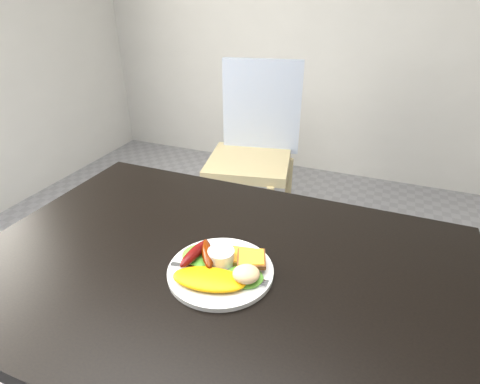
{
  "coord_description": "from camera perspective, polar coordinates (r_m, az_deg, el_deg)",
  "views": [
    {
      "loc": [
        0.31,
        -0.63,
        1.33
      ],
      "look_at": [
        0.02,
        0.09,
        0.9
      ],
      "focal_mm": 28.0,
      "sensor_mm": 36.0,
      "label": 1
    }
  ],
  "objects": [
    {
      "name": "dining_chair",
      "position": [
        2.14,
        1.35,
        4.44
      ],
      "size": [
        0.53,
        0.53,
        0.05
      ],
      "primitive_type": "cube",
      "rotation": [
        0.0,
        0.0,
        0.2
      ],
      "color": "tan",
      "rests_on": "ground"
    },
    {
      "name": "fork",
      "position": [
        0.88,
        -5.09,
        -11.51
      ],
      "size": [
        0.17,
        0.05,
        0.0
      ],
      "primitive_type": "cube",
      "rotation": [
        0.0,
        0.0,
        0.21
      ],
      "color": "#ADAFB7",
      "rests_on": "plate"
    },
    {
      "name": "toast_a",
      "position": [
        0.9,
        -0.21,
        -9.8
      ],
      "size": [
        0.07,
        0.07,
        0.01
      ],
      "primitive_type": "cube",
      "rotation": [
        0.0,
        0.0,
        0.17
      ],
      "color": "brown",
      "rests_on": "plate"
    },
    {
      "name": "toast_b",
      "position": [
        0.87,
        1.74,
        -10.17
      ],
      "size": [
        0.08,
        0.08,
        0.01
      ],
      "primitive_type": "cube",
      "rotation": [
        0.0,
        0.0,
        0.36
      ],
      "color": "brown",
      "rests_on": "toast_a"
    },
    {
      "name": "sausage_b",
      "position": [
        0.89,
        -5.02,
        -9.29
      ],
      "size": [
        0.08,
        0.11,
        0.03
      ],
      "primitive_type": "ellipsoid",
      "rotation": [
        0.0,
        0.0,
        0.56
      ],
      "color": "#6C2400",
      "rests_on": "lettuce_left"
    },
    {
      "name": "ramekin",
      "position": [
        0.88,
        -2.9,
        -9.84
      ],
      "size": [
        0.08,
        0.08,
        0.04
      ],
      "primitive_type": "cylinder",
      "rotation": [
        0.0,
        0.0,
        -0.35
      ],
      "color": "white",
      "rests_on": "plate"
    },
    {
      "name": "omelette",
      "position": [
        0.84,
        -4.73,
        -13.09
      ],
      "size": [
        0.18,
        0.11,
        0.02
      ],
      "primitive_type": "ellipsoid",
      "rotation": [
        0.0,
        0.0,
        0.18
      ],
      "color": "orange",
      "rests_on": "plate"
    },
    {
      "name": "dining_table",
      "position": [
        0.92,
        -3.29,
        -11.7
      ],
      "size": [
        1.2,
        0.8,
        0.04
      ],
      "primitive_type": "cube",
      "color": "black",
      "rests_on": "ground"
    },
    {
      "name": "potato_salad",
      "position": [
        0.83,
        0.95,
        -12.37
      ],
      "size": [
        0.08,
        0.08,
        0.03
      ],
      "primitive_type": "ellipsoid",
      "rotation": [
        0.0,
        0.0,
        0.43
      ],
      "color": "#F7EAAD",
      "rests_on": "lettuce_right"
    },
    {
      "name": "sausage_a",
      "position": [
        0.89,
        -7.02,
        -9.27
      ],
      "size": [
        0.04,
        0.11,
        0.03
      ],
      "primitive_type": "ellipsoid",
      "rotation": [
        0.0,
        0.0,
        -0.1
      ],
      "color": "maroon",
      "rests_on": "lettuce_left"
    },
    {
      "name": "person",
      "position": [
        1.28,
        4.8,
        0.15
      ],
      "size": [
        0.58,
        0.46,
        1.43
      ],
      "primitive_type": "imported",
      "rotation": [
        0.0,
        0.0,
        2.9
      ],
      "color": "#2C548B",
      "rests_on": "ground"
    },
    {
      "name": "lettuce_right",
      "position": [
        0.85,
        0.63,
        -12.78
      ],
      "size": [
        0.09,
        0.09,
        0.01
      ],
      "primitive_type": "ellipsoid",
      "rotation": [
        0.0,
        0.0,
        0.09
      ],
      "color": "green",
      "rests_on": "plate"
    },
    {
      "name": "plate",
      "position": [
        0.88,
        -2.97,
        -11.92
      ],
      "size": [
        0.24,
        0.24,
        0.01
      ],
      "primitive_type": "cylinder",
      "color": "white",
      "rests_on": "dining_table"
    },
    {
      "name": "lettuce_left",
      "position": [
        0.91,
        -5.92,
        -9.51
      ],
      "size": [
        0.09,
        0.09,
        0.01
      ],
      "primitive_type": "ellipsoid",
      "rotation": [
        0.0,
        0.0,
        0.01
      ],
      "color": "green",
      "rests_on": "plate"
    }
  ]
}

